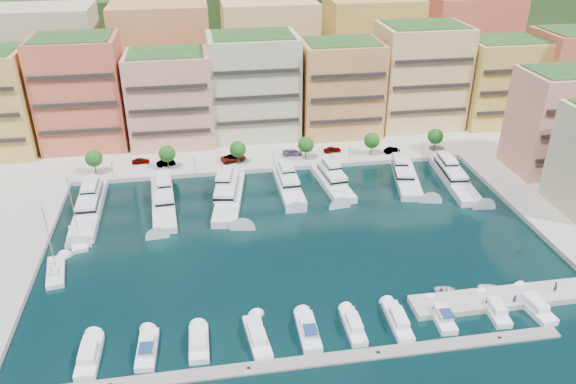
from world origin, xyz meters
name	(u,v)px	position (x,y,z in m)	size (l,w,h in m)	color
ground	(297,242)	(0.00, 0.00, 0.00)	(400.00, 400.00, 0.00)	black
north_quay	(258,123)	(0.00, 62.00, 0.00)	(220.00, 64.00, 2.00)	#9E998E
hillside	(243,75)	(0.00, 110.00, 0.00)	(240.00, 40.00, 58.00)	#203B18
south_pontoon	(314,362)	(-3.00, -30.00, 0.00)	(72.00, 2.20, 0.35)	gray
finger_pier	(509,300)	(30.00, -22.00, 0.00)	(32.00, 5.00, 2.00)	#9E998E
apartment_1	(81,92)	(-44.00, 51.99, 14.31)	(20.00, 16.50, 26.80)	#C85442
apartment_2	(170,98)	(-23.00, 49.99, 12.31)	(20.00, 15.50, 22.80)	#E19C7D
apartment_3	(254,86)	(-2.00, 51.99, 13.81)	(22.00, 16.50, 25.80)	beige
apartment_4	(340,88)	(20.00, 49.99, 12.81)	(20.00, 15.50, 23.80)	#DCA252
apartment_5	(420,76)	(42.00, 51.99, 14.31)	(22.00, 16.50, 26.80)	#E1B877
apartment_6	(500,82)	(64.00, 49.99, 12.31)	(20.00, 15.50, 22.80)	gold
apartment_7	(573,77)	(84.00, 47.99, 13.31)	(22.00, 16.50, 24.80)	#C85442
apartment_east_a	(558,121)	(62.00, 19.99, 12.31)	(18.00, 14.50, 22.80)	#E19C7D
backblock_0	(51,64)	(-55.00, 74.00, 16.00)	(26.00, 18.00, 30.00)	beige
backblock_1	(163,59)	(-25.00, 74.00, 16.00)	(26.00, 18.00, 30.00)	#DCA252
backblock_2	(270,55)	(5.00, 74.00, 16.00)	(26.00, 18.00, 30.00)	#E1B877
backblock_3	(370,51)	(35.00, 74.00, 16.00)	(26.00, 18.00, 30.00)	gold
backblock_4	(466,47)	(65.00, 74.00, 16.00)	(26.00, 18.00, 30.00)	#C85442
tree_0	(94,158)	(-40.00, 33.50, 4.74)	(3.80, 3.80, 5.65)	#473323
tree_1	(167,154)	(-24.00, 33.50, 4.74)	(3.80, 3.80, 5.65)	#473323
tree_2	(238,149)	(-8.00, 33.50, 4.74)	(3.80, 3.80, 5.65)	#473323
tree_3	(306,145)	(8.00, 33.50, 4.74)	(3.80, 3.80, 5.65)	#473323
tree_4	(372,141)	(24.00, 33.50, 4.74)	(3.80, 3.80, 5.65)	#473323
tree_5	(435,136)	(40.00, 33.50, 4.74)	(3.80, 3.80, 5.65)	#473323
lamppost_0	(112,165)	(-36.00, 31.20, 3.83)	(0.30, 0.30, 4.20)	black
lamppost_1	(194,160)	(-18.00, 31.20, 3.83)	(0.30, 0.30, 4.20)	black
lamppost_2	(274,155)	(0.00, 31.20, 3.83)	(0.30, 0.30, 4.20)	black
lamppost_3	(350,149)	(18.00, 31.20, 3.83)	(0.30, 0.30, 4.20)	black
lamppost_4	(423,145)	(36.00, 31.20, 3.83)	(0.30, 0.30, 4.20)	black
yacht_0	(90,205)	(-39.28, 18.18, 1.21)	(4.96, 23.67, 7.30)	silver
yacht_1	(163,200)	(-24.73, 18.43, 1.09)	(6.00, 23.18, 7.30)	silver
yacht_2	(229,194)	(-11.25, 18.68, 1.21)	(8.51, 23.04, 7.30)	silver
yacht_3	(288,184)	(1.78, 21.02, 1.21)	(4.71, 17.48, 7.30)	silver
yacht_4	(332,181)	(11.51, 21.06, 1.09)	(6.60, 17.65, 7.30)	silver
yacht_5	(405,176)	(28.12, 20.66, 1.21)	(8.26, 18.76, 7.30)	silver
yacht_6	(453,176)	(38.51, 18.77, 1.21)	(6.73, 22.67, 7.30)	silver
cruiser_0	(89,356)	(-33.34, -24.59, 0.55)	(2.97, 8.28, 2.55)	white
cruiser_1	(147,350)	(-25.60, -24.60, 0.57)	(2.98, 7.83, 2.66)	white
cruiser_2	(199,344)	(-18.47, -24.58, 0.55)	(2.81, 7.17, 2.55)	white
cruiser_3	(257,337)	(-10.21, -24.60, 0.55)	(3.53, 9.25, 2.55)	white
cruiser_4	(308,332)	(-2.82, -24.61, 0.57)	(2.80, 8.16, 2.66)	white
cruiser_5	(353,326)	(3.90, -24.59, 0.55)	(2.35, 7.84, 2.55)	white
cruiser_6	(398,321)	(10.71, -24.60, 0.55)	(2.69, 8.76, 2.55)	white
cruiser_7	(442,316)	(17.54, -24.60, 0.57)	(2.89, 7.47, 2.66)	white
cruiser_8	(495,310)	(26.12, -24.58, 0.55)	(2.97, 7.43, 2.55)	white
cruiser_9	(533,306)	(32.37, -24.59, 0.55)	(3.64, 8.88, 2.55)	white
sailboat_2	(78,239)	(-39.89, 6.98, 0.31)	(4.87, 9.68, 13.20)	silver
sailboat_1	(56,273)	(-41.85, -3.28, 0.31)	(4.20, 9.22, 13.20)	silver
tender_0	(445,290)	(20.81, -18.28, 0.35)	(2.44, 3.41, 0.71)	silver
tender_2	(489,288)	(28.04, -19.00, 0.37)	(2.54, 3.56, 0.74)	white
car_0	(141,161)	(-30.47, 37.51, 1.68)	(1.61, 4.01, 1.37)	gray
car_1	(166,163)	(-24.57, 35.22, 1.71)	(1.51, 4.32, 1.42)	gray
car_2	(233,158)	(-8.97, 35.22, 1.83)	(2.76, 5.99, 1.66)	gray
car_3	(293,152)	(5.32, 36.45, 1.70)	(1.97, 4.84, 1.41)	gray
car_4	(332,149)	(15.18, 36.63, 1.72)	(1.70, 4.23, 1.44)	gray
car_5	(392,150)	(29.45, 34.04, 1.67)	(1.42, 4.08, 1.34)	gray
person_0	(515,299)	(29.46, -23.88, 1.77)	(0.56, 0.37, 1.54)	#272E4E
person_1	(555,286)	(37.31, -22.08, 1.84)	(0.81, 0.63, 1.68)	#482E2B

